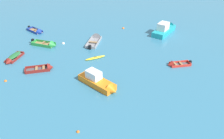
# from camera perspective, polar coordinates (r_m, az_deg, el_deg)

# --- Properties ---
(rowboat_maroon_far_left) EXTENTS (3.56, 1.73, 1.14)m
(rowboat_maroon_far_left) POSITION_cam_1_polar(r_m,az_deg,el_deg) (30.04, -16.14, 0.32)
(rowboat_maroon_far_left) COLOR #4C4C51
(rowboat_maroon_far_left) RESTS_ON ground_plane
(rowboat_grey_center) EXTENTS (2.73, 4.93, 1.44)m
(rowboat_grey_center) POSITION_cam_1_polar(r_m,az_deg,el_deg) (36.87, -4.00, 7.55)
(rowboat_grey_center) COLOR gray
(rowboat_grey_center) RESTS_ON ground_plane
(rowboat_green_near_left) EXTENTS (4.19, 2.82, 1.26)m
(rowboat_green_near_left) POSITION_cam_1_polar(r_m,az_deg,el_deg) (36.05, -15.33, 5.91)
(rowboat_green_near_left) COLOR #99754C
(rowboat_green_near_left) RESTS_ON ground_plane
(rowboat_red_far_back) EXTENTS (3.24, 1.39, 1.00)m
(rowboat_red_far_back) POSITION_cam_1_polar(r_m,az_deg,el_deg) (30.75, 15.15, 1.19)
(rowboat_red_far_back) COLOR #4C4C51
(rowboat_red_far_back) RESTS_ON ground_plane
(rowboat_deep_blue_near_right) EXTENTS (3.35, 3.34, 1.12)m
(rowboat_deep_blue_near_right) POSITION_cam_1_polar(r_m,az_deg,el_deg) (41.49, -17.83, 8.85)
(rowboat_deep_blue_near_right) COLOR #99754C
(rowboat_deep_blue_near_right) RESTS_ON ground_plane
(motor_launch_turquoise_midfield_left) EXTENTS (5.27, 5.94, 2.35)m
(motor_launch_turquoise_midfield_left) POSITION_cam_1_polar(r_m,az_deg,el_deg) (40.50, 12.97, 9.74)
(motor_launch_turquoise_midfield_left) COLOR teal
(motor_launch_turquoise_midfield_left) RESTS_ON ground_plane
(rowboat_maroon_distant_center) EXTENTS (2.07, 3.60, 1.01)m
(rowboat_maroon_distant_center) POSITION_cam_1_polar(r_m,az_deg,el_deg) (33.58, -23.41, 2.49)
(rowboat_maroon_distant_center) COLOR gray
(rowboat_maroon_distant_center) RESTS_ON ground_plane
(motor_launch_orange_midfield_right) EXTENTS (4.62, 4.76, 1.88)m
(motor_launch_orange_midfield_right) POSITION_cam_1_polar(r_m,az_deg,el_deg) (25.70, -3.21, -3.12)
(motor_launch_orange_midfield_right) COLOR orange
(motor_launch_orange_midfield_right) RESTS_ON ground_plane
(kayak_yellow_cluster_inner) EXTENTS (2.85, 1.48, 0.27)m
(kayak_yellow_cluster_inner) POSITION_cam_1_polar(r_m,az_deg,el_deg) (31.38, -4.14, 2.89)
(kayak_yellow_cluster_inner) COLOR yellow
(kayak_yellow_cluster_inner) RESTS_ON ground_plane
(mooring_buoy_outer_edge) EXTENTS (0.29, 0.29, 0.29)m
(mooring_buoy_outer_edge) POSITION_cam_1_polar(r_m,az_deg,el_deg) (20.99, -8.39, -14.98)
(mooring_buoy_outer_edge) COLOR orange
(mooring_buoy_outer_edge) RESTS_ON ground_plane
(mooring_buoy_trailing) EXTENTS (0.33, 0.33, 0.33)m
(mooring_buoy_trailing) POSITION_cam_1_polar(r_m,az_deg,el_deg) (29.45, -24.75, -2.62)
(mooring_buoy_trailing) COLOR orange
(mooring_buoy_trailing) RESTS_ON ground_plane
(mooring_buoy_central) EXTENTS (0.45, 0.45, 0.45)m
(mooring_buoy_central) POSITION_cam_1_polar(r_m,az_deg,el_deg) (36.43, -11.90, 6.28)
(mooring_buoy_central) COLOR silver
(mooring_buoy_central) RESTS_ON ground_plane
(mooring_buoy_midfield) EXTENTS (0.44, 0.44, 0.44)m
(mooring_buoy_midfield) POSITION_cam_1_polar(r_m,az_deg,el_deg) (41.48, 2.77, 10.08)
(mooring_buoy_midfield) COLOR orange
(mooring_buoy_midfield) RESTS_ON ground_plane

